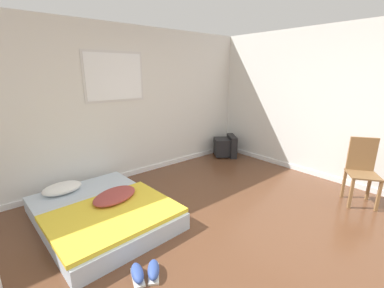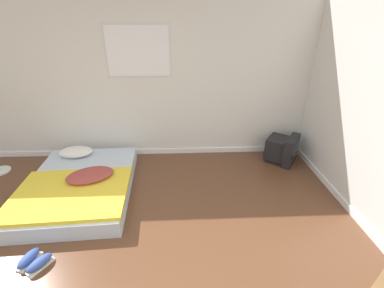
# 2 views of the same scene
# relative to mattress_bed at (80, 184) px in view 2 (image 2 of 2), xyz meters

# --- Properties ---
(wall_back) EXTENTS (7.88, 0.08, 2.60)m
(wall_back) POSITION_rel_mattress_bed_xyz_m (0.83, 1.15, 1.16)
(wall_back) COLOR silver
(wall_back) RESTS_ON ground_plane
(mattress_bed) EXTENTS (1.48, 1.91, 0.35)m
(mattress_bed) POSITION_rel_mattress_bed_xyz_m (0.00, 0.00, 0.00)
(mattress_bed) COLOR silver
(mattress_bed) RESTS_ON ground_plane
(crt_tv) EXTENTS (0.63, 0.63, 0.47)m
(crt_tv) POSITION_rel_mattress_bed_xyz_m (3.16, 0.76, 0.09)
(crt_tv) COLOR black
(crt_tv) RESTS_ON ground_plane
(sneaker_pair) EXTENTS (0.35, 0.34, 0.10)m
(sneaker_pair) POSITION_rel_mattress_bed_xyz_m (-0.06, -1.19, -0.08)
(sneaker_pair) COLOR silver
(sneaker_pair) RESTS_ON ground_plane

